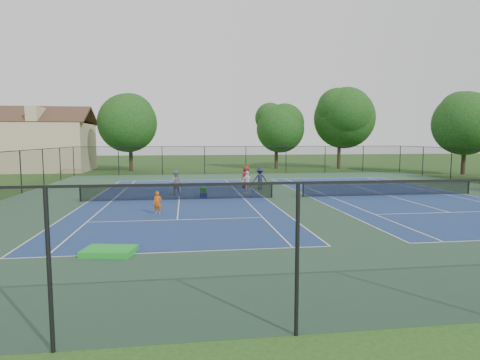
{
  "coord_description": "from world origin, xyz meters",
  "views": [
    {
      "loc": [
        -6.6,
        -25.25,
        3.82
      ],
      "look_at": [
        -3.27,
        -1.0,
        1.3
      ],
      "focal_mm": 30.0,
      "sensor_mm": 36.0,
      "label": 1
    }
  ],
  "objects": [
    {
      "name": "tree_side_e",
      "position": [
        23.0,
        14.0,
        5.81
      ],
      "size": [
        6.6,
        6.6,
        8.87
      ],
      "color": "#2D2116",
      "rests_on": "ground"
    },
    {
      "name": "tree_back_d",
      "position": [
        13.0,
        24.0,
        6.82
      ],
      "size": [
        7.8,
        7.8,
        10.37
      ],
      "color": "#2D2116",
      "rests_on": "ground"
    },
    {
      "name": "perimeter_fence",
      "position": [
        0.0,
        0.0,
        1.6
      ],
      "size": [
        36.08,
        36.08,
        3.02
      ],
      "color": "black",
      "rests_on": "ground"
    },
    {
      "name": "ball_hopper",
      "position": [
        -5.45,
        0.58,
        0.51
      ],
      "size": [
        0.42,
        0.38,
        0.37
      ],
      "primitive_type": "cube",
      "rotation": [
        0.0,
        0.0,
        0.4
      ],
      "color": "green",
      "rests_on": "ball_crate"
    },
    {
      "name": "tree_back_c",
      "position": [
        5.0,
        25.0,
        5.48
      ],
      "size": [
        6.0,
        6.0,
        8.4
      ],
      "color": "#2D2116",
      "rests_on": "ground"
    },
    {
      "name": "bystander_a",
      "position": [
        -2.31,
        2.18,
        0.8
      ],
      "size": [
        0.99,
        0.87,
        1.6
      ],
      "primitive_type": "imported",
      "rotation": [
        0.0,
        0.0,
        3.77
      ],
      "color": "silver",
      "rests_on": "ground"
    },
    {
      "name": "ball_crate",
      "position": [
        -5.45,
        0.58,
        0.16
      ],
      "size": [
        0.47,
        0.37,
        0.32
      ],
      "primitive_type": "cube",
      "rotation": [
        0.0,
        0.0,
        0.26
      ],
      "color": "navy",
      "rests_on": "ground"
    },
    {
      "name": "court_pad",
      "position": [
        0.0,
        0.0,
        0.0
      ],
      "size": [
        36.0,
        36.0,
        0.01
      ],
      "primitive_type": "cube",
      "color": "#2A4C34",
      "rests_on": "ground"
    },
    {
      "name": "green_tarp",
      "position": [
        -9.14,
        -11.79,
        0.1
      ],
      "size": [
        1.82,
        1.4,
        0.19
      ],
      "primitive_type": "cube",
      "rotation": [
        0.0,
        0.0,
        -0.19
      ],
      "color": "green",
      "rests_on": "ground"
    },
    {
      "name": "instructor",
      "position": [
        -7.25,
        1.93,
        0.84
      ],
      "size": [
        0.85,
        0.67,
        1.68
      ],
      "primitive_type": "imported",
      "rotation": [
        0.0,
        0.0,
        3.1
      ],
      "color": "gray",
      "rests_on": "ground"
    },
    {
      "name": "tennis_court_left",
      "position": [
        -7.0,
        0.0,
        0.1
      ],
      "size": [
        12.0,
        23.83,
        1.07
      ],
      "color": "navy",
      "rests_on": "ground"
    },
    {
      "name": "child_player",
      "position": [
        -8.01,
        -4.76,
        0.58
      ],
      "size": [
        0.45,
        0.31,
        1.17
      ],
      "primitive_type": "imported",
      "rotation": [
        0.0,
        0.0,
        -0.08
      ],
      "color": "orange",
      "rests_on": "ground"
    },
    {
      "name": "tree_back_a",
      "position": [
        -13.0,
        24.0,
        6.04
      ],
      "size": [
        6.8,
        6.8,
        9.15
      ],
      "color": "#2D2116",
      "rests_on": "ground"
    },
    {
      "name": "bystander_c",
      "position": [
        -1.91,
        5.3,
        0.87
      ],
      "size": [
        1.01,
        0.88,
        1.74
      ],
      "primitive_type": "imported",
      "rotation": [
        0.0,
        0.0,
        3.62
      ],
      "color": "maroon",
      "rests_on": "ground"
    },
    {
      "name": "ground",
      "position": [
        0.0,
        0.0,
        0.0
      ],
      "size": [
        140.0,
        140.0,
        0.0
      ],
      "primitive_type": "plane",
      "color": "#234716",
      "rests_on": "ground"
    },
    {
      "name": "bystander_b",
      "position": [
        -1.0,
        4.45,
        0.83
      ],
      "size": [
        1.12,
        0.7,
        1.66
      ],
      "primitive_type": "imported",
      "rotation": [
        0.0,
        0.0,
        3.22
      ],
      "color": "#1B1C3B",
      "rests_on": "ground"
    },
    {
      "name": "clapboard_house",
      "position": [
        -23.0,
        25.0,
        3.09
      ],
      "size": [
        10.8,
        8.1,
        7.65
      ],
      "color": "tan",
      "rests_on": "ground"
    },
    {
      "name": "tennis_court_right",
      "position": [
        7.0,
        0.0,
        0.1
      ],
      "size": [
        12.0,
        23.83,
        1.07
      ],
      "color": "navy",
      "rests_on": "ground"
    }
  ]
}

